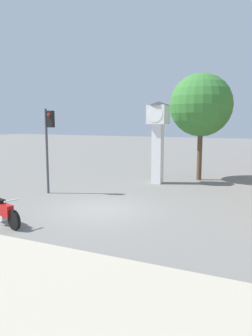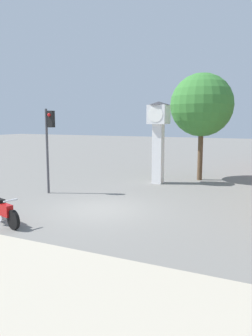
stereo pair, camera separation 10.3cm
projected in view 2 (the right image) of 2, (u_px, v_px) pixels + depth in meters
The scene contains 5 objects.
ground_plane at pixel (100, 210), 13.38m from camera, with size 120.00×120.00×0.00m, color slate.
motorcycle at pixel (1, 211), 11.42m from camera, with size 2.20×0.83×1.00m.
clock_tower at pixel (158, 130), 18.65m from camera, with size 1.28×1.28×4.69m.
traffic_light at pixel (49, 136), 16.02m from camera, with size 0.50×0.35×4.19m.
street_tree at pixel (202, 105), 19.53m from camera, with size 3.75×3.75×6.42m.
Camera 2 is at (6.52, -11.30, 3.60)m, focal length 35.00 mm.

